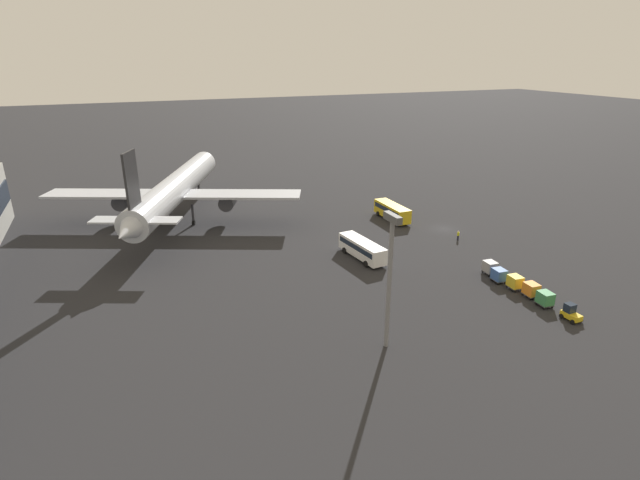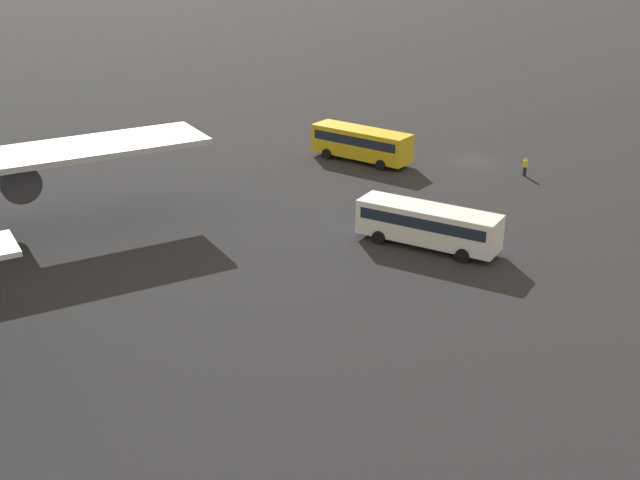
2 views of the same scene
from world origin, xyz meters
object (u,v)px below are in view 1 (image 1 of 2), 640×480
at_px(shuttle_bus_far, 362,248).
at_px(worker_person, 458,235).
at_px(cargo_cart_grey, 490,267).
at_px(shuttle_bus_near, 392,211).
at_px(cargo_cart_orange, 531,289).
at_px(airplane, 175,189).
at_px(cargo_cart_green, 545,298).
at_px(cargo_cart_blue, 499,275).
at_px(cargo_cart_yellow, 515,282).
at_px(baggage_tug, 571,313).

bearing_deg(shuttle_bus_far, worker_person, -93.11).
bearing_deg(cargo_cart_grey, shuttle_bus_near, 0.41).
bearing_deg(cargo_cart_orange, airplane, 37.58).
bearing_deg(cargo_cart_orange, cargo_cart_grey, 0.28).
height_order(worker_person, cargo_cart_green, cargo_cart_green).
height_order(cargo_cart_blue, cargo_cart_grey, same).
xyz_separation_m(cargo_cart_yellow, cargo_cart_grey, (5.52, -0.25, 0.00)).
distance_m(cargo_cart_yellow, cargo_cart_blue, 2.79).
bearing_deg(baggage_tug, cargo_cart_orange, -1.35).
bearing_deg(shuttle_bus_near, baggage_tug, -179.81).
bearing_deg(cargo_cart_green, airplane, 35.95).
distance_m(baggage_tug, cargo_cart_yellow, 9.45).
distance_m(airplane, baggage_tug, 71.52).
height_order(shuttle_bus_far, cargo_cart_orange, shuttle_bus_far).
bearing_deg(worker_person, cargo_cart_orange, 167.87).
relative_size(shuttle_bus_near, shuttle_bus_far, 0.94).
xyz_separation_m(shuttle_bus_far, cargo_cart_blue, (-15.86, -14.33, -0.63)).
bearing_deg(cargo_cart_orange, baggage_tug, 179.87).
distance_m(worker_person, cargo_cart_green, 25.59).
bearing_deg(cargo_cart_blue, airplane, 40.17).
bearing_deg(cargo_cart_yellow, shuttle_bus_near, -0.08).
height_order(airplane, cargo_cart_green, airplane).
relative_size(shuttle_bus_far, cargo_cart_orange, 5.07).
distance_m(shuttle_bus_far, cargo_cart_green, 28.31).
bearing_deg(shuttle_bus_far, airplane, 33.32).
xyz_separation_m(cargo_cart_green, cargo_cart_orange, (2.76, -0.30, 0.00)).
distance_m(shuttle_bus_near, cargo_cart_grey, 28.80).
distance_m(shuttle_bus_near, cargo_cart_orange, 37.07).
bearing_deg(cargo_cart_grey, cargo_cart_green, 178.64).
bearing_deg(shuttle_bus_near, shuttle_bus_far, 136.49).
xyz_separation_m(cargo_cart_orange, cargo_cart_yellow, (2.76, 0.29, 0.00)).
bearing_deg(baggage_tug, cargo_cart_grey, -1.13).
height_order(cargo_cart_green, cargo_cart_blue, same).
height_order(airplane, cargo_cart_orange, airplane).
bearing_deg(shuttle_bus_far, cargo_cart_blue, -143.72).
bearing_deg(shuttle_bus_far, shuttle_bus_near, -49.22).
relative_size(shuttle_bus_far, baggage_tug, 4.42).
relative_size(shuttle_bus_near, cargo_cart_yellow, 4.78).
xyz_separation_m(shuttle_bus_near, baggage_tug, (-43.75, -0.23, -0.95)).
relative_size(cargo_cart_orange, cargo_cart_grey, 1.00).
bearing_deg(worker_person, cargo_cart_green, 168.51).
bearing_deg(cargo_cart_yellow, cargo_cart_green, 179.90).
height_order(shuttle_bus_far, worker_person, shuttle_bus_far).
relative_size(baggage_tug, worker_person, 1.39).
bearing_deg(cargo_cart_yellow, cargo_cart_orange, -173.96).
xyz_separation_m(cargo_cart_green, cargo_cart_blue, (8.27, 0.44, 0.00)).
height_order(airplane, shuttle_bus_far, airplane).
xyz_separation_m(baggage_tug, cargo_cart_grey, (14.96, 0.03, 0.25)).
bearing_deg(airplane, cargo_cart_blue, -116.21).
xyz_separation_m(baggage_tug, cargo_cart_yellow, (9.44, 0.28, 0.25)).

